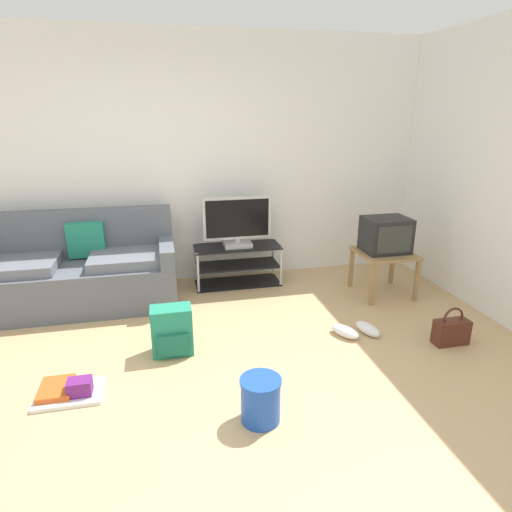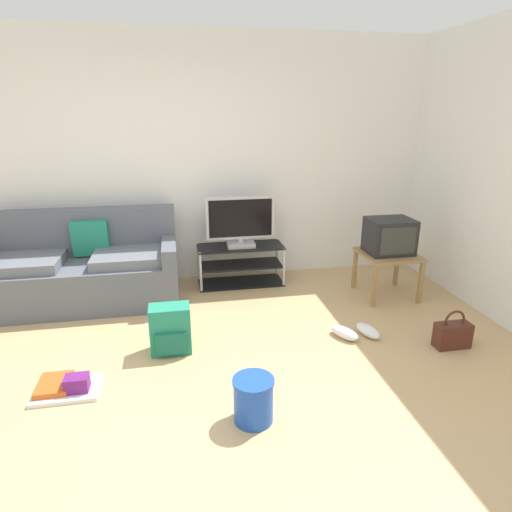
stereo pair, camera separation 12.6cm
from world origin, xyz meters
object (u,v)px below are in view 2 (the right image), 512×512
side_table (388,259)px  sneakers_pair (356,332)px  tv_stand (241,265)px  couch (82,270)px  flat_tv (240,222)px  crt_tv (390,236)px  backpack (170,330)px  handbag (453,334)px  cleaning_bucket (253,399)px  floor_tray (66,387)px

side_table → sneakers_pair: bearing=-129.7°
tv_stand → sneakers_pair: 1.64m
couch → sneakers_pair: couch is taller
flat_tv → crt_tv: bearing=-21.5°
side_table → backpack: 2.39m
handbag → sneakers_pair: (-0.71, 0.31, -0.07)m
handbag → sneakers_pair: size_ratio=0.77×
tv_stand → backpack: (-0.79, -1.37, -0.03)m
couch → cleaning_bucket: (1.39, -2.13, -0.19)m
couch → backpack: size_ratio=4.78×
flat_tv → floor_tray: flat_tv is taller
flat_tv → floor_tray: (-1.52, -1.77, -0.69)m
flat_tv → cleaning_bucket: 2.38m
tv_stand → floor_tray: (-1.52, -1.79, -0.18)m
tv_stand → crt_tv: size_ratio=2.11×
handbag → floor_tray: handbag is taller
couch → handbag: (3.19, -1.54, -0.23)m
sneakers_pair → crt_tv: bearing=50.8°
cleaning_bucket → sneakers_pair: 1.42m
floor_tray → handbag: bearing=1.1°
tv_stand → flat_tv: bearing=-90.0°
couch → floor_tray: (0.14, -1.60, -0.31)m
sneakers_pair → floor_tray: 2.36m
handbag → cleaning_bucket: (-1.80, -0.59, 0.04)m
tv_stand → handbag: tv_stand is taller
side_table → couch: bearing=172.2°
handbag → cleaning_bucket: handbag is taller
backpack → floor_tray: size_ratio=0.90×
backpack → handbag: bearing=18.3°
crt_tv → backpack: crt_tv is taller
flat_tv → crt_tv: flat_tv is taller
side_table → handbag: size_ratio=1.67×
tv_stand → floor_tray: 2.36m
couch → flat_tv: bearing=5.7°
couch → handbag: size_ratio=5.73×
flat_tv → handbag: (1.52, -1.71, -0.61)m
flat_tv → side_table: flat_tv is taller
flat_tv → floor_tray: size_ratio=1.68×
backpack → cleaning_bucket: bearing=-34.6°
handbag → sneakers_pair: bearing=156.3°
handbag → sneakers_pair: 0.78m
floor_tray → flat_tv: bearing=49.2°
flat_tv → handbag: 2.37m
tv_stand → sneakers_pair: bearing=-60.3°
cleaning_bucket → tv_stand: bearing=83.2°
floor_tray → sneakers_pair: bearing=9.1°
flat_tv → cleaning_bucket: bearing=-96.9°
side_table → backpack: bearing=-161.7°
tv_stand → cleaning_bucket: bearing=-96.8°
couch → sneakers_pair: size_ratio=4.40×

